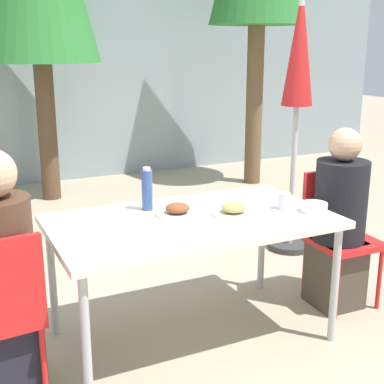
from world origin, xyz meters
The scene contains 12 objects.
ground_plane centered at (0.00, 0.00, 0.00)m, with size 24.00×24.00×0.00m, color tan.
building_facade centered at (0.00, 4.21, 1.50)m, with size 10.00×0.20×3.00m.
dining_table centered at (0.00, 0.00, 0.69)m, with size 1.56×0.89×0.74m.
person_left centered at (-1.03, -0.09, 0.59)m, with size 0.32×0.32×1.23m.
chair_right centered at (1.08, 0.05, 0.51)m, with size 0.41×0.41×0.87m.
person_right centered at (1.03, -0.03, 0.56)m, with size 0.33×0.33×1.18m.
closed_umbrella centered at (1.36, 0.93, 1.46)m, with size 0.36×0.36×2.11m.
plate_0 centered at (-0.05, 0.08, 0.77)m, with size 0.25×0.25×0.07m.
plate_1 centered at (0.24, -0.05, 0.77)m, with size 0.26×0.26×0.07m.
bottle centered at (-0.17, 0.25, 0.86)m, with size 0.06×0.06×0.25m.
drinking_cup centered at (0.56, -0.08, 0.79)m, with size 0.08×0.08×0.10m.
salad_bowl centered at (0.68, -0.20, 0.77)m, with size 0.15×0.15×0.05m.
Camera 1 is at (-1.22, -2.55, 1.67)m, focal length 50.00 mm.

